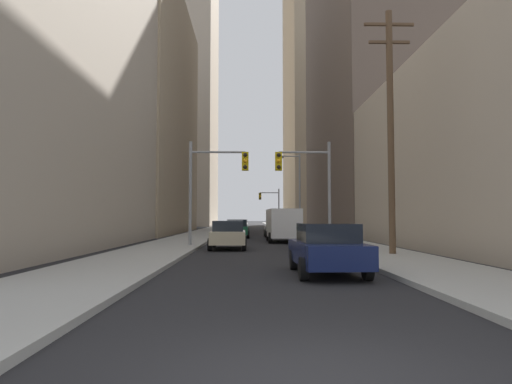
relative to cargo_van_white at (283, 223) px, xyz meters
The scene contains 16 objects.
sidewalk_left 24.32m from the cargo_van_white, 106.48° to the left, with size 3.66×160.00×0.15m, color #9E9E99.
sidewalk_right 23.58m from the cargo_van_white, 81.59° to the left, with size 3.66×160.00×0.15m, color #9E9E99.
cargo_van_white is the anchor object (origin of this frame).
sedan_navy 17.71m from the cargo_van_white, 90.13° to the right, with size 1.95×4.25×1.52m.
sedan_beige 7.69m from the cargo_van_white, 116.84° to the right, with size 1.95×4.23×1.52m.
sedan_green 7.21m from the cargo_van_white, 117.09° to the left, with size 1.95×4.26×1.52m.
sedan_grey 7.91m from the cargo_van_white, 90.29° to the left, with size 1.95×4.24×1.52m.
traffic_signal_near_left 7.56m from the cargo_van_white, 127.00° to the right, with size 3.37×0.44×6.00m.
traffic_signal_near_right 6.32m from the cargo_van_white, 81.01° to the right, with size 3.16×0.44×6.00m.
traffic_signal_far_right 37.28m from the cargo_van_white, 88.59° to the left, with size 3.12×0.44×6.00m.
utility_pole_right 13.13m from the cargo_van_white, 72.07° to the right, with size 2.20×0.28×10.80m.
street_lamp_right 10.80m from the cargo_van_white, 78.81° to the left, with size 2.08×0.32×7.50m.
building_left_mid_office 30.78m from the cargo_van_white, 137.50° to the left, with size 22.52×27.39×26.46m, color tan.
building_left_far_tower 72.26m from the cargo_van_white, 107.12° to the left, with size 18.85×22.10×71.06m, color #B7A893.
building_right_mid_block 28.94m from the cargo_van_white, 56.15° to the left, with size 14.50×29.48×35.07m, color #66564C.
building_right_far_highrise 69.61m from the cargo_van_white, 76.56° to the left, with size 17.99×27.84×58.01m, color tan.
Camera 1 is at (-0.66, -4.55, 1.71)m, focal length 31.90 mm.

